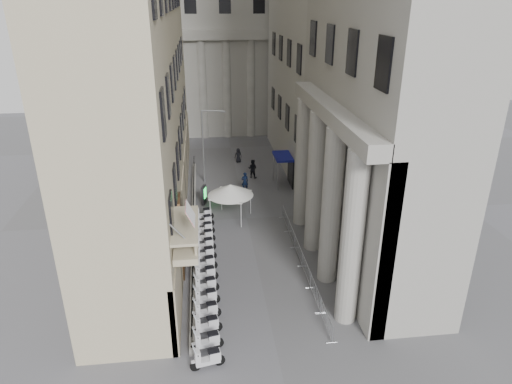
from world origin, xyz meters
TOP-DOWN VIEW (x-y plane):
  - far_building at (0.00, 48.00)m, footprint 22.00×10.00m
  - iron_fence at (-4.30, 18.00)m, footprint 0.30×28.00m
  - blue_awning at (4.15, 26.00)m, footprint 1.60×3.00m
  - flag at (-4.00, 5.00)m, footprint 1.00×1.40m
  - scooter_0 at (-3.52, 3.14)m, footprint 1.48×0.82m
  - scooter_1 at (-3.52, 4.38)m, footprint 1.48×0.82m
  - scooter_2 at (-3.52, 5.63)m, footprint 1.48×0.82m
  - scooter_3 at (-3.52, 6.87)m, footprint 1.48×0.82m
  - scooter_4 at (-3.52, 8.11)m, footprint 1.48×0.82m
  - scooter_5 at (-3.52, 9.36)m, footprint 1.48×0.82m
  - scooter_6 at (-3.52, 10.60)m, footprint 1.48×0.82m
  - scooter_7 at (-3.52, 11.84)m, footprint 1.48×0.82m
  - scooter_8 at (-3.52, 13.09)m, footprint 1.48×0.82m
  - scooter_9 at (-3.52, 14.33)m, footprint 1.48×0.82m
  - scooter_10 at (-3.52, 15.57)m, footprint 1.48×0.82m
  - scooter_11 at (-3.52, 16.82)m, footprint 1.48×0.82m
  - scooter_12 at (-3.52, 18.06)m, footprint 1.48×0.82m
  - scooter_13 at (-3.52, 19.30)m, footprint 1.48×0.82m
  - barrier_0 at (2.97, 5.28)m, footprint 0.60×2.40m
  - barrier_1 at (2.97, 7.78)m, footprint 0.60×2.40m
  - barrier_2 at (2.97, 10.28)m, footprint 0.60×2.40m
  - barrier_3 at (2.97, 12.78)m, footprint 0.60×2.40m
  - barrier_4 at (2.97, 15.28)m, footprint 0.60×2.40m
  - barrier_5 at (2.97, 17.78)m, footprint 0.60×2.40m
  - security_tent at (-1.66, 20.00)m, footprint 3.68×3.68m
  - street_lamp at (-3.04, 27.58)m, footprint 2.31×0.69m
  - info_kiosk at (-3.41, 22.50)m, footprint 0.48×0.83m
  - pedestrian_a at (0.42, 25.01)m, footprint 0.72×0.53m
  - pedestrian_b at (1.52, 28.26)m, footprint 1.13×1.03m
  - pedestrian_c at (0.48, 33.02)m, footprint 0.85×0.64m

SIDE VIEW (x-z plane):
  - iron_fence at x=-4.30m, z-range -0.70..0.70m
  - blue_awning at x=4.15m, z-range -1.50..1.50m
  - flag at x=-4.00m, z-range -4.10..4.10m
  - scooter_0 at x=-3.52m, z-range -0.75..0.75m
  - scooter_1 at x=-3.52m, z-range -0.75..0.75m
  - scooter_2 at x=-3.52m, z-range -0.75..0.75m
  - scooter_3 at x=-3.52m, z-range -0.75..0.75m
  - scooter_4 at x=-3.52m, z-range -0.75..0.75m
  - scooter_5 at x=-3.52m, z-range -0.75..0.75m
  - scooter_6 at x=-3.52m, z-range -0.75..0.75m
  - scooter_7 at x=-3.52m, z-range -0.75..0.75m
  - scooter_8 at x=-3.52m, z-range -0.75..0.75m
  - scooter_9 at x=-3.52m, z-range -0.75..0.75m
  - scooter_10 at x=-3.52m, z-range -0.75..0.75m
  - scooter_11 at x=-3.52m, z-range -0.75..0.75m
  - scooter_12 at x=-3.52m, z-range -0.75..0.75m
  - scooter_13 at x=-3.52m, z-range -0.75..0.75m
  - barrier_0 at x=2.97m, z-range -0.55..0.55m
  - barrier_1 at x=2.97m, z-range -0.55..0.55m
  - barrier_2 at x=2.97m, z-range -0.55..0.55m
  - barrier_3 at x=2.97m, z-range -0.55..0.55m
  - barrier_4 at x=2.97m, z-range -0.55..0.55m
  - barrier_5 at x=2.97m, z-range -0.55..0.55m
  - pedestrian_c at x=0.48m, z-range 0.00..1.58m
  - info_kiosk at x=-3.41m, z-range 0.01..1.69m
  - pedestrian_a at x=0.42m, z-range 0.00..1.82m
  - pedestrian_b at x=1.52m, z-range 0.00..1.89m
  - security_tent at x=-1.66m, z-range 1.00..3.99m
  - street_lamp at x=-3.04m, z-range 0.64..7.80m
  - far_building at x=0.00m, z-range 0.00..30.00m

